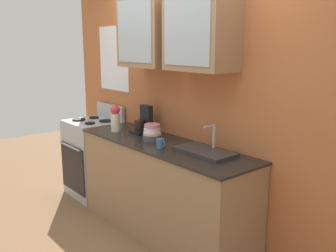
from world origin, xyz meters
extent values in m
plane|color=brown|center=(0.00, 0.00, 0.00)|extent=(10.00, 10.00, 0.00)
cube|color=#B76638|center=(0.00, 0.35, 1.35)|extent=(4.14, 0.10, 2.70)
cube|color=#93704C|center=(-0.37, 0.13, 1.97)|extent=(0.64, 0.34, 0.69)
cube|color=#9EADB7|center=(-0.37, -0.04, 1.97)|extent=(0.54, 0.01, 0.58)
cube|color=#93704C|center=(0.37, 0.13, 1.97)|extent=(0.64, 0.34, 0.69)
cube|color=#9EADB7|center=(0.37, -0.04, 1.97)|extent=(0.54, 0.01, 0.58)
cube|color=white|center=(-1.28, 0.29, 1.68)|extent=(0.63, 0.01, 0.76)
cube|color=#93704C|center=(0.00, 0.00, 0.46)|extent=(2.02, 0.57, 0.92)
cube|color=black|center=(0.00, 0.00, 0.93)|extent=(2.05, 0.60, 0.02)
cube|color=#ADAFB5|center=(-1.36, 0.00, 0.47)|extent=(0.62, 0.56, 0.94)
cube|color=black|center=(-1.36, -0.29, 0.39)|extent=(0.57, 0.01, 0.56)
cylinder|color=#ADAFB5|center=(-1.36, -0.31, 0.68)|extent=(0.50, 0.02, 0.02)
cube|color=#ADAFB5|center=(-1.36, 0.26, 1.03)|extent=(0.59, 0.04, 0.18)
cylinder|color=black|center=(-1.50, -0.10, 0.95)|extent=(0.16, 0.16, 0.02)
cylinder|color=black|center=(-1.22, -0.10, 0.95)|extent=(0.12, 0.12, 0.02)
cylinder|color=black|center=(-1.50, 0.10, 0.95)|extent=(0.12, 0.12, 0.02)
cylinder|color=black|center=(-1.22, 0.10, 0.95)|extent=(0.15, 0.15, 0.02)
cube|color=#2D2D30|center=(0.50, 0.07, 0.95)|extent=(0.54, 0.28, 0.03)
cylinder|color=#ADAFB5|center=(0.50, 0.18, 1.07)|extent=(0.02, 0.02, 0.20)
cylinder|color=#ADAFB5|center=(0.50, 0.12, 1.17)|extent=(0.02, 0.12, 0.02)
cylinder|color=#4C4C54|center=(-0.15, 0.00, 0.97)|extent=(0.19, 0.19, 0.05)
cylinder|color=#E0AD7F|center=(-0.15, 0.00, 1.00)|extent=(0.18, 0.18, 0.04)
cylinder|color=white|center=(-0.15, 0.00, 1.03)|extent=(0.17, 0.17, 0.05)
cylinder|color=#D87F84|center=(-0.15, 0.00, 1.07)|extent=(0.15, 0.15, 0.05)
cylinder|color=beige|center=(-0.70, -0.07, 1.03)|extent=(0.10, 0.10, 0.19)
sphere|color=#D8333F|center=(-0.70, -0.07, 1.17)|extent=(0.10, 0.10, 0.10)
cylinder|color=#38608C|center=(0.12, -0.12, 0.98)|extent=(0.07, 0.07, 0.09)
torus|color=#38608C|center=(0.17, -0.12, 0.99)|extent=(0.05, 0.01, 0.05)
cube|color=black|center=(-0.45, 0.08, 0.95)|extent=(0.17, 0.20, 0.03)
cylinder|color=black|center=(-0.45, 0.06, 1.02)|extent=(0.11, 0.11, 0.11)
cube|color=black|center=(-0.45, 0.15, 1.10)|extent=(0.15, 0.06, 0.26)
camera|label=1|loc=(2.68, -2.16, 1.85)|focal=40.30mm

